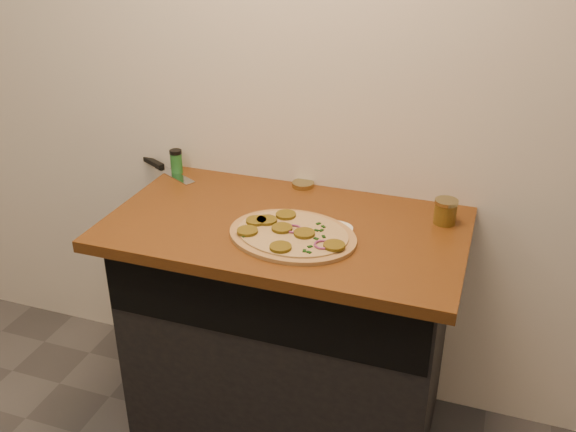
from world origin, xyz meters
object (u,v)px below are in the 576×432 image
at_px(pizza, 291,234).
at_px(chefs_knife, 163,168).
at_px(spice_shaker, 176,161).
at_px(salsa_jar, 445,211).

distance_m(pizza, chefs_knife, 0.76).
relative_size(chefs_knife, spice_shaker, 3.17).
height_order(salsa_jar, spice_shaker, spice_shaker).
relative_size(chefs_knife, salsa_jar, 3.58).
relative_size(pizza, chefs_knife, 1.58).
bearing_deg(spice_shaker, salsa_jar, -4.97).
bearing_deg(spice_shaker, pizza, -30.64).
bearing_deg(salsa_jar, pizza, -149.73).
xyz_separation_m(chefs_knife, spice_shaker, (0.07, -0.01, 0.04)).
height_order(pizza, salsa_jar, salsa_jar).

